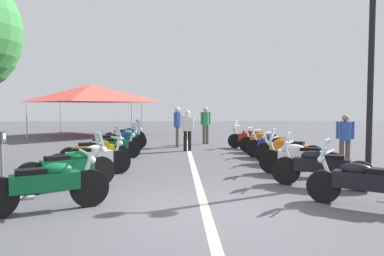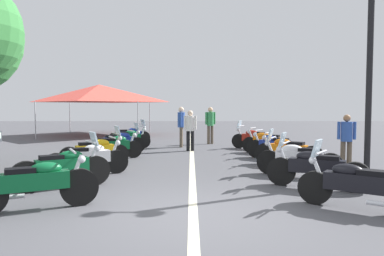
% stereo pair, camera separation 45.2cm
% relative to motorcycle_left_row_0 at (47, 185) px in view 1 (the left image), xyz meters
% --- Properties ---
extents(ground_plane, '(80.00, 80.00, 0.00)m').
position_rel_motorcycle_left_row_0_xyz_m(ground_plane, '(-0.24, -2.69, -0.47)').
color(ground_plane, '#4C4C51').
extents(lane_centre_stripe, '(23.82, 0.16, 0.01)m').
position_rel_motorcycle_left_row_0_xyz_m(lane_centre_stripe, '(6.05, -2.69, -0.47)').
color(lane_centre_stripe, beige).
rests_on(lane_centre_stripe, ground_plane).
extents(motorcycle_left_row_0, '(1.09, 1.98, 1.02)m').
position_rel_motorcycle_left_row_0_xyz_m(motorcycle_left_row_0, '(0.00, 0.00, 0.00)').
color(motorcycle_left_row_0, black).
rests_on(motorcycle_left_row_0, ground_plane).
extents(motorcycle_left_row_1, '(1.29, 1.84, 1.22)m').
position_rel_motorcycle_left_row_0_xyz_m(motorcycle_left_row_1, '(1.66, 0.12, 0.01)').
color(motorcycle_left_row_1, black).
rests_on(motorcycle_left_row_1, ground_plane).
extents(motorcycle_left_row_2, '(1.12, 1.99, 1.00)m').
position_rel_motorcycle_left_row_0_xyz_m(motorcycle_left_row_2, '(3.16, 0.02, -0.01)').
color(motorcycle_left_row_2, black).
rests_on(motorcycle_left_row_2, ground_plane).
extents(motorcycle_left_row_3, '(1.14, 1.91, 1.20)m').
position_rel_motorcycle_left_row_0_xyz_m(motorcycle_left_row_3, '(4.68, 0.21, -0.00)').
color(motorcycle_left_row_3, black).
rests_on(motorcycle_left_row_3, ground_plane).
extents(motorcycle_left_row_4, '(1.06, 1.84, 0.98)m').
position_rel_motorcycle_left_row_0_xyz_m(motorcycle_left_row_4, '(6.14, -0.03, -0.02)').
color(motorcycle_left_row_4, black).
rests_on(motorcycle_left_row_4, ground_plane).
extents(motorcycle_left_row_5, '(1.03, 1.93, 1.20)m').
position_rel_motorcycle_left_row_0_xyz_m(motorcycle_left_row_5, '(7.51, 0.06, -0.01)').
color(motorcycle_left_row_5, black).
rests_on(motorcycle_left_row_5, ground_plane).
extents(motorcycle_left_row_6, '(1.16, 1.91, 0.98)m').
position_rel_motorcycle_left_row_0_xyz_m(motorcycle_left_row_6, '(9.12, 0.04, -0.02)').
color(motorcycle_left_row_6, black).
rests_on(motorcycle_left_row_6, ground_plane).
extents(motorcycle_left_row_7, '(1.15, 1.82, 1.21)m').
position_rel_motorcycle_left_row_0_xyz_m(motorcycle_left_row_7, '(10.62, 0.17, -0.00)').
color(motorcycle_left_row_7, black).
rests_on(motorcycle_left_row_7, ground_plane).
extents(motorcycle_right_row_0, '(1.31, 1.77, 1.19)m').
position_rel_motorcycle_left_row_0_xyz_m(motorcycle_right_row_0, '(-0.01, -5.50, -0.01)').
color(motorcycle_right_row_0, black).
rests_on(motorcycle_right_row_0, ground_plane).
extents(motorcycle_right_row_1, '(1.14, 2.01, 1.21)m').
position_rel_motorcycle_left_row_0_xyz_m(motorcycle_right_row_1, '(1.65, -5.37, -0.00)').
color(motorcycle_right_row_1, black).
rests_on(motorcycle_right_row_1, ground_plane).
extents(motorcycle_right_row_2, '(1.05, 2.05, 1.21)m').
position_rel_motorcycle_left_row_0_xyz_m(motorcycle_right_row_2, '(3.08, -5.41, -0.00)').
color(motorcycle_right_row_2, black).
rests_on(motorcycle_right_row_2, ground_plane).
extents(motorcycle_right_row_3, '(1.33, 1.81, 1.01)m').
position_rel_motorcycle_left_row_0_xyz_m(motorcycle_right_row_3, '(4.58, -5.56, -0.00)').
color(motorcycle_right_row_3, black).
rests_on(motorcycle_right_row_3, ground_plane).
extents(motorcycle_right_row_4, '(1.26, 1.72, 1.00)m').
position_rel_motorcycle_left_row_0_xyz_m(motorcycle_right_row_4, '(6.09, -5.50, -0.01)').
color(motorcycle_right_row_4, black).
rests_on(motorcycle_right_row_4, ground_plane).
extents(motorcycle_right_row_5, '(1.10, 1.79, 0.99)m').
position_rel_motorcycle_left_row_0_xyz_m(motorcycle_right_row_5, '(7.56, -5.55, -0.02)').
color(motorcycle_right_row_5, black).
rests_on(motorcycle_right_row_5, ground_plane).
extents(motorcycle_right_row_6, '(1.19, 1.92, 1.20)m').
position_rel_motorcycle_left_row_0_xyz_m(motorcycle_right_row_6, '(9.04, -5.36, -0.00)').
color(motorcycle_right_row_6, black).
rests_on(motorcycle_right_row_6, ground_plane).
extents(street_lamp_twin_globe, '(0.32, 1.22, 4.72)m').
position_rel_motorcycle_left_row_0_xyz_m(street_lamp_twin_globe, '(2.35, -6.84, 2.77)').
color(street_lamp_twin_globe, black).
rests_on(street_lamp_twin_globe, ground_plane).
extents(parking_meter, '(0.19, 0.14, 1.29)m').
position_rel_motorcycle_left_row_0_xyz_m(parking_meter, '(1.20, 1.31, 0.43)').
color(parking_meter, slate).
rests_on(parking_meter, ground_plane).
extents(bystander_0, '(0.53, 0.32, 1.79)m').
position_rel_motorcycle_left_row_0_xyz_m(bystander_0, '(9.85, -2.23, 0.59)').
color(bystander_0, brown).
rests_on(bystander_0, ground_plane).
extents(bystander_1, '(0.32, 0.52, 1.56)m').
position_rel_motorcycle_left_row_0_xyz_m(bystander_1, '(4.42, -7.24, 0.44)').
color(bystander_1, brown).
rests_on(bystander_1, ground_plane).
extents(bystander_2, '(0.32, 0.52, 1.65)m').
position_rel_motorcycle_left_row_0_xyz_m(bystander_2, '(8.44, -2.63, 0.49)').
color(bystander_2, black).
rests_on(bystander_2, ground_plane).
extents(bystander_3, '(0.32, 0.50, 1.78)m').
position_rel_motorcycle_left_row_0_xyz_m(bystander_3, '(11.22, -3.60, 0.58)').
color(bystander_3, brown).
rests_on(bystander_3, ground_plane).
extents(event_tent, '(6.34, 6.34, 3.20)m').
position_rel_motorcycle_left_row_0_xyz_m(event_tent, '(16.70, 3.13, 2.18)').
color(event_tent, '#E54C3F').
rests_on(event_tent, ground_plane).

